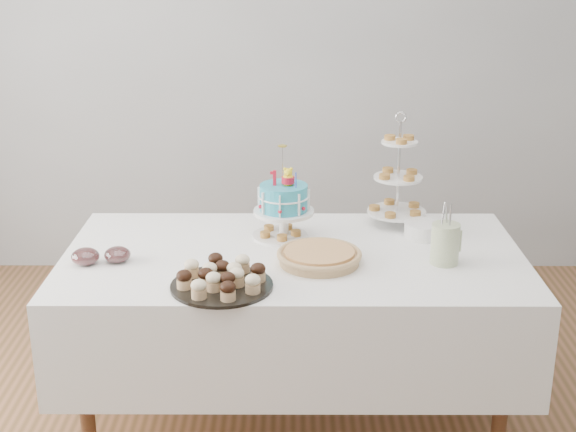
{
  "coord_description": "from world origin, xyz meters",
  "views": [
    {
      "loc": [
        -0.01,
        -2.81,
        2.02
      ],
      "look_at": [
        -0.02,
        0.3,
        0.93
      ],
      "focal_mm": 50.0,
      "sensor_mm": 36.0,
      "label": 1
    }
  ],
  "objects_px": {
    "tiered_stand": "(398,178)",
    "jam_bowl_b": "(85,257)",
    "pie": "(319,256)",
    "jam_bowl_a": "(117,255)",
    "cupcake_tray": "(222,277)",
    "table": "(293,303)",
    "pastry_plate": "(280,234)",
    "plate_stack": "(424,230)",
    "utensil_pitcher": "(445,242)",
    "birthday_cake": "(284,213)"
  },
  "relations": [
    {
      "from": "tiered_stand",
      "to": "jam_bowl_b",
      "type": "distance_m",
      "value": 1.41
    },
    {
      "from": "pie",
      "to": "jam_bowl_a",
      "type": "xyz_separation_m",
      "value": [
        -0.82,
        0.01,
        -0.0
      ]
    },
    {
      "from": "cupcake_tray",
      "to": "table",
      "type": "bearing_deg",
      "value": 51.92
    },
    {
      "from": "pastry_plate",
      "to": "pie",
      "type": "bearing_deg",
      "value": -61.19
    },
    {
      "from": "plate_stack",
      "to": "utensil_pitcher",
      "type": "bearing_deg",
      "value": -82.98
    },
    {
      "from": "utensil_pitcher",
      "to": "jam_bowl_b",
      "type": "bearing_deg",
      "value": -174.51
    },
    {
      "from": "pie",
      "to": "birthday_cake",
      "type": "bearing_deg",
      "value": 115.67
    },
    {
      "from": "pie",
      "to": "pastry_plate",
      "type": "height_order",
      "value": "pie"
    },
    {
      "from": "birthday_cake",
      "to": "cupcake_tray",
      "type": "xyz_separation_m",
      "value": [
        -0.23,
        -0.54,
        -0.07
      ]
    },
    {
      "from": "pastry_plate",
      "to": "utensil_pitcher",
      "type": "height_order",
      "value": "utensil_pitcher"
    },
    {
      "from": "cupcake_tray",
      "to": "plate_stack",
      "type": "distance_m",
      "value": 1.0
    },
    {
      "from": "birthday_cake",
      "to": "cupcake_tray",
      "type": "distance_m",
      "value": 0.59
    },
    {
      "from": "table",
      "to": "tiered_stand",
      "type": "relative_size",
      "value": 3.66
    },
    {
      "from": "cupcake_tray",
      "to": "jam_bowl_a",
      "type": "xyz_separation_m",
      "value": [
        -0.44,
        0.25,
        -0.01
      ]
    },
    {
      "from": "birthday_cake",
      "to": "jam_bowl_b",
      "type": "distance_m",
      "value": 0.86
    },
    {
      "from": "birthday_cake",
      "to": "pastry_plate",
      "type": "xyz_separation_m",
      "value": [
        -0.02,
        -0.01,
        -0.09
      ]
    },
    {
      "from": "jam_bowl_b",
      "to": "pastry_plate",
      "type": "bearing_deg",
      "value": 21.54
    },
    {
      "from": "pie",
      "to": "plate_stack",
      "type": "distance_m",
      "value": 0.56
    },
    {
      "from": "birthday_cake",
      "to": "tiered_stand",
      "type": "bearing_deg",
      "value": 26.55
    },
    {
      "from": "plate_stack",
      "to": "pastry_plate",
      "type": "xyz_separation_m",
      "value": [
        -0.63,
        -0.0,
        -0.02
      ]
    },
    {
      "from": "jam_bowl_b",
      "to": "tiered_stand",
      "type": "bearing_deg",
      "value": 20.32
    },
    {
      "from": "tiered_stand",
      "to": "cupcake_tray",
      "type": "bearing_deg",
      "value": -136.26
    },
    {
      "from": "plate_stack",
      "to": "jam_bowl_b",
      "type": "height_order",
      "value": "same"
    },
    {
      "from": "table",
      "to": "jam_bowl_a",
      "type": "xyz_separation_m",
      "value": [
        -0.72,
        -0.09,
        0.26
      ]
    },
    {
      "from": "cupcake_tray",
      "to": "jam_bowl_a",
      "type": "bearing_deg",
      "value": 150.43
    },
    {
      "from": "utensil_pitcher",
      "to": "pastry_plate",
      "type": "bearing_deg",
      "value": 161.18
    },
    {
      "from": "cupcake_tray",
      "to": "plate_stack",
      "type": "bearing_deg",
      "value": 32.54
    },
    {
      "from": "table",
      "to": "birthday_cake",
      "type": "height_order",
      "value": "birthday_cake"
    },
    {
      "from": "plate_stack",
      "to": "pastry_plate",
      "type": "relative_size",
      "value": 0.7
    },
    {
      "from": "cupcake_tray",
      "to": "jam_bowl_a",
      "type": "height_order",
      "value": "cupcake_tray"
    },
    {
      "from": "tiered_stand",
      "to": "utensil_pitcher",
      "type": "relative_size",
      "value": 2.05
    },
    {
      "from": "cupcake_tray",
      "to": "tiered_stand",
      "type": "relative_size",
      "value": 0.74
    },
    {
      "from": "jam_bowl_b",
      "to": "cupcake_tray",
      "type": "bearing_deg",
      "value": -21.8
    },
    {
      "from": "table",
      "to": "jam_bowl_b",
      "type": "distance_m",
      "value": 0.89
    },
    {
      "from": "tiered_stand",
      "to": "plate_stack",
      "type": "xyz_separation_m",
      "value": [
        0.1,
        -0.17,
        -0.19
      ]
    },
    {
      "from": "birthday_cake",
      "to": "pie",
      "type": "distance_m",
      "value": 0.35
    },
    {
      "from": "cupcake_tray",
      "to": "pastry_plate",
      "type": "relative_size",
      "value": 1.6
    },
    {
      "from": "cupcake_tray",
      "to": "jam_bowl_b",
      "type": "relative_size",
      "value": 3.43
    },
    {
      "from": "pastry_plate",
      "to": "table",
      "type": "bearing_deg",
      "value": -72.66
    },
    {
      "from": "pie",
      "to": "jam_bowl_a",
      "type": "height_order",
      "value": "jam_bowl_a"
    },
    {
      "from": "birthday_cake",
      "to": "pastry_plate",
      "type": "bearing_deg",
      "value": -150.87
    },
    {
      "from": "jam_bowl_b",
      "to": "utensil_pitcher",
      "type": "bearing_deg",
      "value": 0.52
    },
    {
      "from": "pie",
      "to": "jam_bowl_a",
      "type": "distance_m",
      "value": 0.82
    },
    {
      "from": "birthday_cake",
      "to": "tiered_stand",
      "type": "relative_size",
      "value": 0.78
    },
    {
      "from": "birthday_cake",
      "to": "jam_bowl_b",
      "type": "xyz_separation_m",
      "value": [
        -0.8,
        -0.31,
        -0.08
      ]
    },
    {
      "from": "table",
      "to": "pastry_plate",
      "type": "height_order",
      "value": "pastry_plate"
    },
    {
      "from": "jam_bowl_b",
      "to": "utensil_pitcher",
      "type": "relative_size",
      "value": 0.44
    },
    {
      "from": "cupcake_tray",
      "to": "pastry_plate",
      "type": "bearing_deg",
      "value": 68.36
    },
    {
      "from": "pastry_plate",
      "to": "utensil_pitcher",
      "type": "bearing_deg",
      "value": -23.79
    },
    {
      "from": "tiered_stand",
      "to": "pastry_plate",
      "type": "height_order",
      "value": "tiered_stand"
    }
  ]
}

